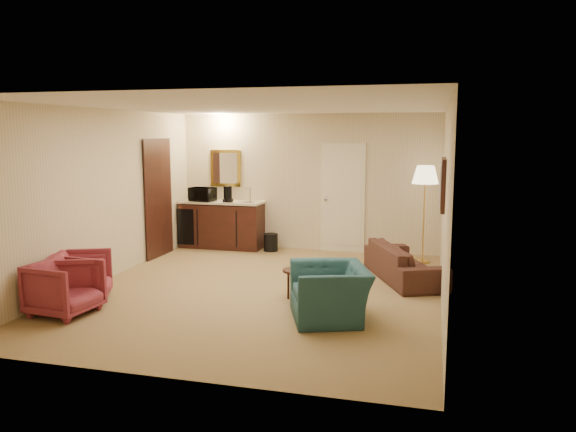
# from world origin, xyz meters

# --- Properties ---
(ground) EXTENTS (6.00, 6.00, 0.00)m
(ground) POSITION_xyz_m (0.00, 0.00, 0.00)
(ground) COLOR olive
(ground) RESTS_ON ground
(room_walls) EXTENTS (5.02, 6.01, 2.61)m
(room_walls) POSITION_xyz_m (-0.10, 0.77, 1.72)
(room_walls) COLOR beige
(room_walls) RESTS_ON ground
(wetbar_cabinet) EXTENTS (1.64, 0.58, 0.92)m
(wetbar_cabinet) POSITION_xyz_m (-1.65, 2.72, 0.46)
(wetbar_cabinet) COLOR #381611
(wetbar_cabinet) RESTS_ON ground
(sofa) EXTENTS (1.23, 1.91, 0.72)m
(sofa) POSITION_xyz_m (1.95, 1.14, 0.36)
(sofa) COLOR black
(sofa) RESTS_ON ground
(teal_armchair) EXTENTS (0.96, 1.17, 0.88)m
(teal_armchair) POSITION_xyz_m (1.18, -0.97, 0.44)
(teal_armchair) COLOR #204850
(teal_armchair) RESTS_ON ground
(rose_chair_near) EXTENTS (0.91, 0.93, 0.74)m
(rose_chair_near) POSITION_xyz_m (-2.15, -1.13, 0.37)
(rose_chair_near) COLOR maroon
(rose_chair_near) RESTS_ON ground
(rose_chair_far) EXTENTS (0.74, 0.78, 0.74)m
(rose_chair_far) POSITION_xyz_m (-2.02, -1.64, 0.37)
(rose_chair_far) COLOR maroon
(rose_chair_far) RESTS_ON ground
(coffee_table) EXTENTS (0.83, 0.69, 0.41)m
(coffee_table) POSITION_xyz_m (0.75, -0.25, 0.20)
(coffee_table) COLOR black
(coffee_table) RESTS_ON ground
(floor_lamp) EXTENTS (0.49, 0.49, 1.70)m
(floor_lamp) POSITION_xyz_m (2.20, 2.40, 0.85)
(floor_lamp) COLOR gold
(floor_lamp) RESTS_ON ground
(waste_bin) EXTENTS (0.36, 0.36, 0.34)m
(waste_bin) POSITION_xyz_m (-0.63, 2.65, 0.17)
(waste_bin) COLOR black
(waste_bin) RESTS_ON ground
(microwave) EXTENTS (0.52, 0.35, 0.32)m
(microwave) POSITION_xyz_m (-2.02, 2.65, 1.08)
(microwave) COLOR black
(microwave) RESTS_ON wetbar_cabinet
(coffee_maker) EXTENTS (0.19, 0.19, 0.31)m
(coffee_maker) POSITION_xyz_m (-1.48, 2.62, 1.07)
(coffee_maker) COLOR black
(coffee_maker) RESTS_ON wetbar_cabinet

